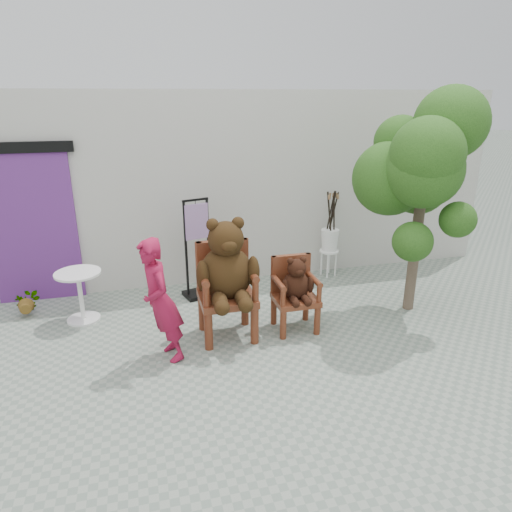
# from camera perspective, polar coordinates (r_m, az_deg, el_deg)

# --- Properties ---
(ground_plane) EXTENTS (60.00, 60.00, 0.00)m
(ground_plane) POSITION_cam_1_polar(r_m,az_deg,el_deg) (5.45, 3.62, -12.95)
(ground_plane) COLOR gray
(ground_plane) RESTS_ON ground
(back_wall) EXTENTS (9.00, 1.00, 3.00)m
(back_wall) POSITION_cam_1_polar(r_m,az_deg,el_deg) (7.73, -3.38, 8.89)
(back_wall) COLOR beige
(back_wall) RESTS_ON ground
(doorway) EXTENTS (1.40, 0.11, 2.33)m
(doorway) POSITION_cam_1_polar(r_m,az_deg,el_deg) (7.31, -26.19, 3.57)
(doorway) COLOR #5E2775
(doorway) RESTS_ON ground
(chair_big) EXTENTS (0.77, 0.82, 1.56)m
(chair_big) POSITION_cam_1_polar(r_m,az_deg,el_deg) (5.59, -3.71, -2.05)
(chair_big) COLOR #4F2111
(chair_big) RESTS_ON ground
(chair_small) EXTENTS (0.55, 0.54, 1.00)m
(chair_small) POSITION_cam_1_polar(r_m,az_deg,el_deg) (5.90, 4.92, -3.81)
(chair_small) COLOR #4F2111
(chair_small) RESTS_ON ground
(person) EXTENTS (0.49, 0.62, 1.48)m
(person) POSITION_cam_1_polar(r_m,az_deg,el_deg) (5.24, -11.83, -5.55)
(person) COLOR maroon
(person) RESTS_ON ground
(cafe_table) EXTENTS (0.60, 0.60, 0.70)m
(cafe_table) POSITION_cam_1_polar(r_m,az_deg,el_deg) (6.58, -21.15, -4.04)
(cafe_table) COLOR white
(cafe_table) RESTS_ON ground
(display_stand) EXTENTS (0.53, 0.46, 1.51)m
(display_stand) POSITION_cam_1_polar(r_m,az_deg,el_deg) (6.89, -7.26, -0.48)
(display_stand) COLOR black
(display_stand) RESTS_ON ground
(stool_bucket) EXTENTS (0.32, 0.32, 1.45)m
(stool_bucket) POSITION_cam_1_polar(r_m,az_deg,el_deg) (7.70, 9.21, 2.05)
(stool_bucket) COLOR white
(stool_bucket) RESTS_ON ground
(tree) EXTENTS (1.55, 1.51, 3.05)m
(tree) POSITION_cam_1_polar(r_m,az_deg,el_deg) (6.33, 19.81, 10.58)
(tree) COLOR #443529
(tree) RESTS_ON ground
(potted_plant) EXTENTS (0.36, 0.32, 0.36)m
(potted_plant) POSITION_cam_1_polar(r_m,az_deg,el_deg) (7.18, -26.69, -5.17)
(potted_plant) COLOR #173A0F
(potted_plant) RESTS_ON ground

